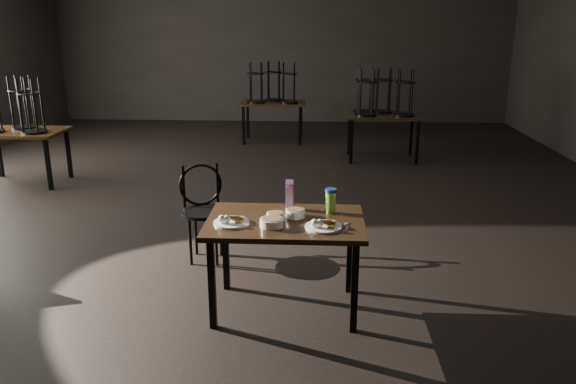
# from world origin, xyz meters

# --- Properties ---
(room) EXTENTS (12.00, 12.04, 3.22)m
(room) POSITION_xyz_m (-0.06, 0.01, 2.33)
(room) COLOR black
(room) RESTS_ON ground
(main_table) EXTENTS (1.20, 0.80, 0.75)m
(main_table) POSITION_xyz_m (0.57, -2.72, 0.67)
(main_table) COLOR black
(main_table) RESTS_ON ground
(plate_left) EXTENTS (0.27, 0.27, 0.09)m
(plate_left) POSITION_xyz_m (0.17, -2.83, 0.77)
(plate_left) COLOR white
(plate_left) RESTS_ON main_table
(plate_right) EXTENTS (0.27, 0.27, 0.09)m
(plate_right) POSITION_xyz_m (0.86, -2.88, 0.77)
(plate_right) COLOR white
(plate_right) RESTS_ON main_table
(bowl_near) EXTENTS (0.14, 0.14, 0.05)m
(bowl_near) POSITION_xyz_m (0.50, -2.72, 0.78)
(bowl_near) COLOR white
(bowl_near) RESTS_ON main_table
(bowl_far) EXTENTS (0.15, 0.15, 0.06)m
(bowl_far) POSITION_xyz_m (0.64, -2.65, 0.78)
(bowl_far) COLOR white
(bowl_far) RESTS_ON main_table
(bowl_big) EXTENTS (0.17, 0.17, 0.06)m
(bowl_big) POSITION_xyz_m (0.48, -2.87, 0.78)
(bowl_big) COLOR white
(bowl_big) RESTS_ON main_table
(juice_carton) EXTENTS (0.06, 0.06, 0.24)m
(juice_carton) POSITION_xyz_m (0.59, -2.46, 0.86)
(juice_carton) COLOR #911A7A
(juice_carton) RESTS_ON main_table
(water_bottle) EXTENTS (0.12, 0.12, 0.20)m
(water_bottle) POSITION_xyz_m (0.92, -2.54, 0.85)
(water_bottle) COLOR #78D23D
(water_bottle) RESTS_ON main_table
(spoon) EXTENTS (0.05, 0.19, 0.01)m
(spoon) POSITION_xyz_m (1.03, -2.79, 0.75)
(spoon) COLOR silver
(spoon) RESTS_ON main_table
(bentwood_chair) EXTENTS (0.48, 0.47, 0.91)m
(bentwood_chair) POSITION_xyz_m (-0.27, -1.74, 0.54)
(bentwood_chair) COLOR black
(bentwood_chair) RESTS_ON ground
(bg_table_left) EXTENTS (1.20, 0.80, 1.48)m
(bg_table_left) POSITION_xyz_m (-3.32, 0.69, 0.78)
(bg_table_left) COLOR black
(bg_table_left) RESTS_ON ground
(bg_table_right) EXTENTS (1.20, 0.80, 1.48)m
(bg_table_right) POSITION_xyz_m (1.84, 2.41, 0.80)
(bg_table_right) COLOR black
(bg_table_right) RESTS_ON ground
(bg_table_far) EXTENTS (1.20, 0.80, 1.48)m
(bg_table_far) POSITION_xyz_m (-0.03, 3.74, 0.78)
(bg_table_far) COLOR black
(bg_table_far) RESTS_ON ground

